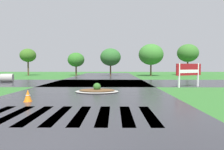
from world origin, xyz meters
The scene contains 8 objects.
asphalt_roadway centered at (0.00, 10.00, 0.00)m, with size 11.05×80.00×0.01m, color #2B2B30.
asphalt_cross_road centered at (0.00, 19.07, 0.00)m, with size 90.00×9.94×0.01m, color #2B2B30.
crosswalk_stripes centered at (0.00, 3.71, 0.00)m, with size 6.75×3.37×0.01m.
estate_billboard centered at (8.59, 14.50, 1.49)m, with size 2.77×1.53×2.18m.
median_island centered at (0.50, 10.72, 0.13)m, with size 3.19×2.38×0.68m.
drainage_pipe_stack centered at (-10.94, 19.73, 0.50)m, with size 1.51×1.25×0.99m.
traffic_cone centered at (-2.91, 6.66, 0.32)m, with size 0.42×0.42×0.65m.
background_treeline centered at (4.85, 35.26, 3.91)m, with size 35.00×6.52×6.19m.
Camera 1 is at (1.78, -4.31, 1.96)m, focal length 32.89 mm.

